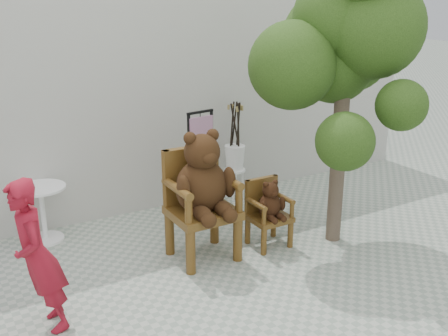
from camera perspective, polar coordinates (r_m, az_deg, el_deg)
name	(u,v)px	position (r m, az deg, el deg)	size (l,w,h in m)	color
ground_plane	(266,287)	(5.60, 4.61, -12.79)	(60.00, 60.00, 0.00)	#9BA190
back_wall	(146,98)	(7.67, -8.54, 7.59)	(9.00, 1.00, 3.00)	#B4B3A8
chair_big	(202,187)	(5.85, -2.44, -2.06)	(0.72, 0.79, 1.51)	#4B3010
chair_small	(268,206)	(6.28, 4.86, -4.20)	(0.46, 0.45, 0.83)	#4B3010
person	(37,257)	(4.89, -19.64, -9.10)	(0.52, 0.34, 1.44)	maroon
cafe_table	(42,207)	(6.76, -19.17, -4.04)	(0.60, 0.60, 0.70)	white
display_stand	(201,181)	(6.86, -2.49, -1.40)	(0.50, 0.42, 1.51)	black
stool_bucket	(235,157)	(7.68, 1.20, 1.21)	(0.32, 0.32, 1.45)	white
tree	(342,42)	(6.25, 12.71, 13.23)	(1.95, 1.95, 3.56)	#433428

